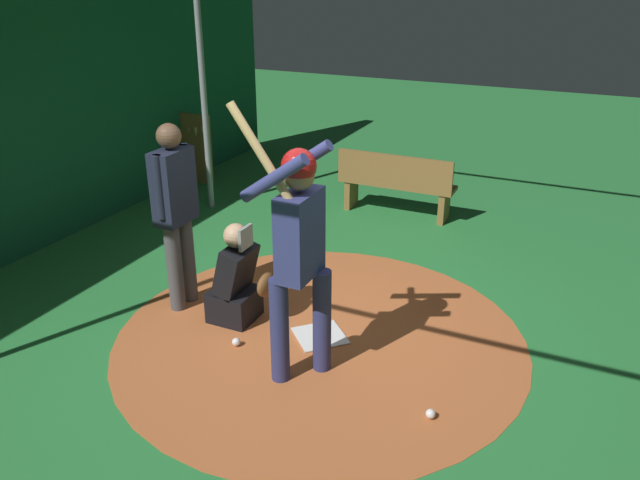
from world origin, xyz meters
TOP-DOWN VIEW (x-y plane):
  - ground_plane at (0.00, 0.00)m, footprint 26.80×26.80m
  - dirt_circle at (0.00, 0.00)m, footprint 3.66×3.66m
  - home_plate at (0.00, 0.00)m, footprint 0.59×0.59m
  - batter at (0.08, -0.56)m, footprint 0.68×0.49m
  - catcher at (-0.82, -0.04)m, footprint 0.58×0.40m
  - umpire at (-1.47, -0.01)m, footprint 0.22×0.49m
  - cage_frame at (0.00, 0.00)m, footprint 5.62×4.86m
  - bat_rack at (-3.63, 3.22)m, footprint 0.70×0.20m
  - bench at (-0.38, 3.15)m, footprint 1.53×0.36m
  - baseball_0 at (-0.60, -0.45)m, footprint 0.07×0.07m
  - baseball_1 at (1.21, -0.67)m, footprint 0.07×0.07m

SIDE VIEW (x-z plane):
  - ground_plane at x=0.00m, z-range 0.00..0.00m
  - dirt_circle at x=0.00m, z-range 0.00..0.01m
  - home_plate at x=0.00m, z-range 0.01..0.02m
  - baseball_0 at x=-0.60m, z-range 0.01..0.08m
  - baseball_1 at x=1.21m, z-range 0.01..0.08m
  - catcher at x=-0.82m, z-range -0.10..0.87m
  - bench at x=-0.38m, z-range 0.01..0.86m
  - bat_rack at x=-3.63m, z-range -0.03..1.02m
  - umpire at x=-1.47m, z-range 0.12..1.91m
  - batter at x=0.08m, z-range 0.06..2.27m
  - cage_frame at x=0.00m, z-range 0.63..4.02m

